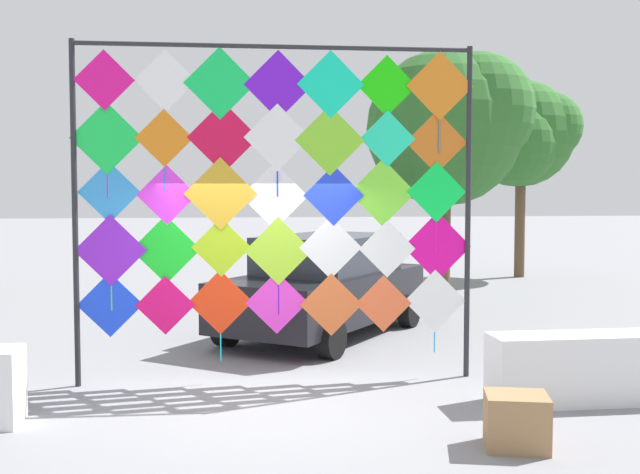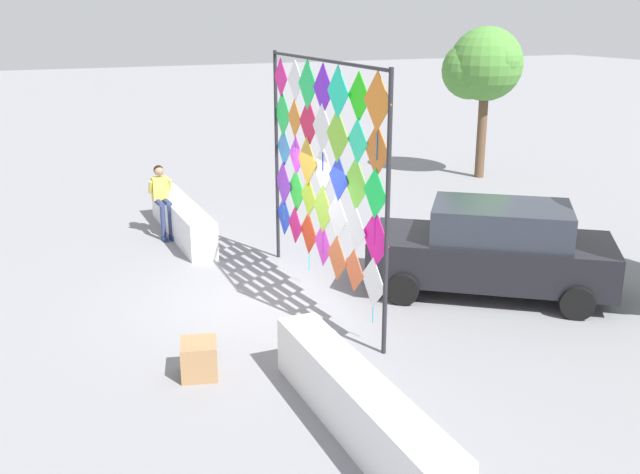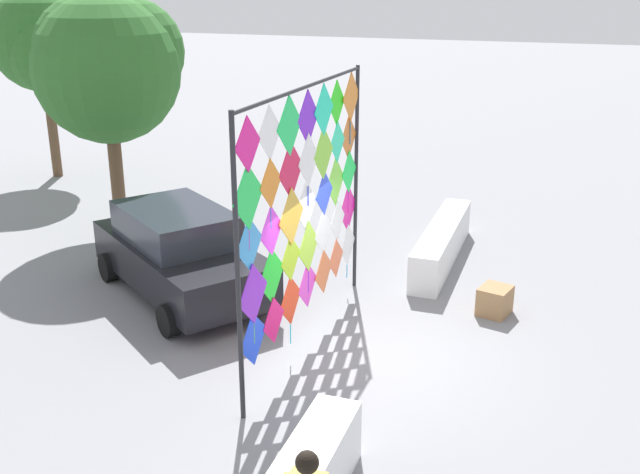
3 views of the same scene
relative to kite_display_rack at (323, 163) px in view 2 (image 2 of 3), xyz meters
name	(u,v)px [view 2 (image 2 of 3)]	position (x,y,z in m)	size (l,w,h in m)	color
ground	(265,301)	(-0.23, -1.02, -2.47)	(120.00, 120.00, 0.00)	gray
plaza_ledge_left	(182,219)	(-4.79, -1.43, -2.08)	(4.06, 0.57, 0.79)	white
plaza_ledge_right	(358,406)	(4.33, -1.43, -2.08)	(4.06, 0.57, 0.79)	white
kite_display_rack	(323,163)	(0.00, 0.00, 0.00)	(5.02, 0.20, 4.24)	#232328
seated_vendor	(162,195)	(-4.92, -1.83, -1.49)	(0.75, 0.53, 1.64)	navy
parked_car	(493,249)	(1.01, 2.93, -1.62)	(4.03, 4.55, 1.67)	black
cardboard_box_large	(199,359)	(2.04, -2.80, -2.21)	(0.57, 0.50, 0.51)	#9E754C
tree_palm_like	(484,66)	(-7.34, 8.49, 0.94)	(2.22, 2.35, 4.56)	brown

